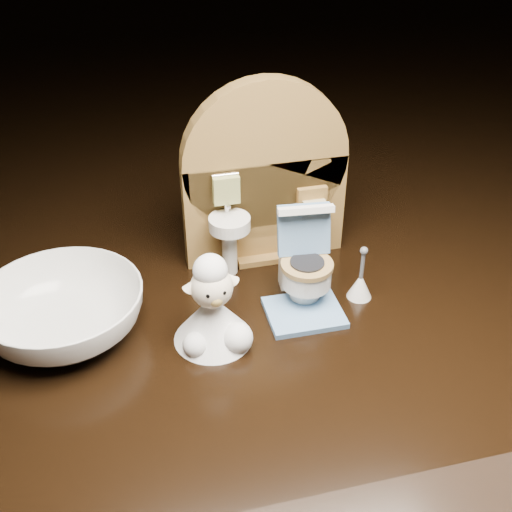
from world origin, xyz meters
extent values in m
cube|color=black|center=(0.00, 0.00, -0.05)|extent=(2.50, 2.50, 0.10)
cube|color=olive|center=(0.00, 0.07, 0.04)|extent=(0.13, 0.02, 0.09)
cylinder|color=olive|center=(0.00, 0.07, 0.09)|extent=(0.13, 0.02, 0.13)
cube|color=olive|center=(0.00, 0.07, 0.00)|extent=(0.05, 0.04, 0.01)
cylinder|color=white|center=(-0.03, 0.05, 0.02)|extent=(0.01, 0.01, 0.04)
cylinder|color=white|center=(-0.03, 0.04, 0.05)|extent=(0.03, 0.03, 0.01)
cylinder|color=silver|center=(-0.03, 0.05, 0.06)|extent=(0.00, 0.00, 0.01)
cube|color=#9CA059|center=(-0.03, 0.05, 0.07)|extent=(0.02, 0.01, 0.02)
cube|color=olive|center=(0.04, 0.06, 0.05)|extent=(0.02, 0.01, 0.02)
cylinder|color=tan|center=(0.04, 0.05, 0.05)|extent=(0.02, 0.02, 0.02)
cylinder|color=white|center=(0.01, 0.00, 0.01)|extent=(0.02, 0.02, 0.02)
cylinder|color=white|center=(0.01, -0.01, 0.02)|extent=(0.04, 0.04, 0.02)
cylinder|color=#9C7742|center=(0.01, -0.01, 0.03)|extent=(0.04, 0.04, 0.00)
cube|color=white|center=(0.02, 0.02, 0.02)|extent=(0.03, 0.02, 0.05)
cube|color=#5F89B8|center=(0.02, 0.01, 0.05)|extent=(0.04, 0.02, 0.04)
cube|color=white|center=(0.01, 0.01, 0.07)|extent=(0.04, 0.01, 0.01)
cylinder|color=#BEC444|center=(0.02, 0.02, 0.05)|extent=(0.01, 0.01, 0.01)
cube|color=#5F89B8|center=(0.01, -0.02, 0.00)|extent=(0.06, 0.05, 0.00)
cone|color=white|center=(0.06, -0.01, 0.01)|extent=(0.02, 0.02, 0.02)
cylinder|color=#59595B|center=(0.06, -0.01, 0.03)|extent=(0.00, 0.00, 0.02)
sphere|color=#59595B|center=(0.06, -0.01, 0.04)|extent=(0.01, 0.01, 0.01)
cone|color=white|center=(-0.06, -0.03, 0.02)|extent=(0.06, 0.06, 0.04)
sphere|color=white|center=(-0.05, -0.04, 0.01)|extent=(0.02, 0.02, 0.02)
sphere|color=white|center=(-0.07, -0.04, 0.01)|extent=(0.02, 0.02, 0.02)
sphere|color=#FFE6C7|center=(-0.06, -0.03, 0.05)|extent=(0.03, 0.03, 0.03)
sphere|color=tan|center=(-0.06, -0.04, 0.04)|extent=(0.01, 0.01, 0.01)
sphere|color=white|center=(-0.06, -0.03, 0.06)|extent=(0.02, 0.02, 0.02)
cone|color=#FFE6C7|center=(-0.07, -0.03, 0.05)|extent=(0.01, 0.01, 0.01)
cone|color=#FFE6C7|center=(-0.05, -0.03, 0.05)|extent=(0.01, 0.01, 0.01)
sphere|color=black|center=(-0.07, -0.04, 0.05)|extent=(0.00, 0.00, 0.00)
sphere|color=black|center=(-0.05, -0.04, 0.05)|extent=(0.00, 0.00, 0.00)
imported|color=white|center=(-0.16, 0.00, 0.02)|extent=(0.13, 0.13, 0.04)
camera|label=1|loc=(-0.11, -0.36, 0.30)|focal=45.00mm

